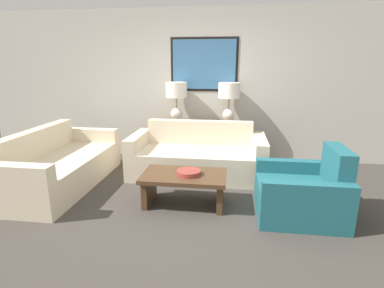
{
  "coord_description": "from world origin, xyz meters",
  "views": [
    {
      "loc": [
        0.52,
        -3.13,
        1.71
      ],
      "look_at": [
        -0.01,
        0.79,
        0.65
      ],
      "focal_mm": 28.0,
      "sensor_mm": 36.0,
      "label": 1
    }
  ],
  "objects_px": {
    "console_table": "(202,142)",
    "table_lamp_right": "(229,96)",
    "table_lamp_left": "(177,95)",
    "couch_by_side": "(59,167)",
    "couch_by_back_wall": "(198,157)",
    "coffee_table": "(184,183)",
    "decorative_bowl": "(189,173)",
    "armchair_near_back_wall": "(303,193)"
  },
  "relations": [
    {
      "from": "console_table",
      "to": "table_lamp_right",
      "type": "bearing_deg",
      "value": 0.0
    },
    {
      "from": "console_table",
      "to": "table_lamp_left",
      "type": "xyz_separation_m",
      "value": [
        -0.46,
        0.0,
        0.82
      ]
    },
    {
      "from": "couch_by_side",
      "to": "table_lamp_left",
      "type": "bearing_deg",
      "value": 43.61
    },
    {
      "from": "couch_by_back_wall",
      "to": "coffee_table",
      "type": "relative_size",
      "value": 2.02
    },
    {
      "from": "couch_by_back_wall",
      "to": "couch_by_side",
      "type": "height_order",
      "value": "same"
    },
    {
      "from": "couch_by_back_wall",
      "to": "table_lamp_right",
      "type": "bearing_deg",
      "value": 56.82
    },
    {
      "from": "decorative_bowl",
      "to": "couch_by_back_wall",
      "type": "bearing_deg",
      "value": 90.96
    },
    {
      "from": "table_lamp_left",
      "to": "table_lamp_right",
      "type": "relative_size",
      "value": 1.0
    },
    {
      "from": "couch_by_side",
      "to": "couch_by_back_wall",
      "type": "bearing_deg",
      "value": 20.01
    },
    {
      "from": "couch_by_back_wall",
      "to": "coffee_table",
      "type": "height_order",
      "value": "couch_by_back_wall"
    },
    {
      "from": "table_lamp_left",
      "to": "couch_by_side",
      "type": "height_order",
      "value": "table_lamp_left"
    },
    {
      "from": "console_table",
      "to": "couch_by_back_wall",
      "type": "xyz_separation_m",
      "value": [
        0.0,
        -0.7,
        -0.08
      ]
    },
    {
      "from": "table_lamp_right",
      "to": "couch_by_side",
      "type": "xyz_separation_m",
      "value": [
        -2.38,
        -1.4,
        -0.9
      ]
    },
    {
      "from": "table_lamp_right",
      "to": "decorative_bowl",
      "type": "distance_m",
      "value": 1.98
    },
    {
      "from": "table_lamp_right",
      "to": "armchair_near_back_wall",
      "type": "bearing_deg",
      "value": -63.79
    },
    {
      "from": "coffee_table",
      "to": "table_lamp_right",
      "type": "bearing_deg",
      "value": 74.31
    },
    {
      "from": "console_table",
      "to": "decorative_bowl",
      "type": "distance_m",
      "value": 1.78
    },
    {
      "from": "console_table",
      "to": "couch_by_back_wall",
      "type": "distance_m",
      "value": 0.7
    },
    {
      "from": "table_lamp_left",
      "to": "table_lamp_right",
      "type": "bearing_deg",
      "value": 0.0
    },
    {
      "from": "armchair_near_back_wall",
      "to": "table_lamp_right",
      "type": "bearing_deg",
      "value": 116.21
    },
    {
      "from": "table_lamp_right",
      "to": "couch_by_back_wall",
      "type": "xyz_separation_m",
      "value": [
        -0.46,
        -0.7,
        -0.9
      ]
    },
    {
      "from": "console_table",
      "to": "armchair_near_back_wall",
      "type": "height_order",
      "value": "armchair_near_back_wall"
    },
    {
      "from": "table_lamp_left",
      "to": "decorative_bowl",
      "type": "bearing_deg",
      "value": -75.1
    },
    {
      "from": "console_table",
      "to": "couch_by_side",
      "type": "height_order",
      "value": "couch_by_side"
    },
    {
      "from": "couch_by_back_wall",
      "to": "armchair_near_back_wall",
      "type": "xyz_separation_m",
      "value": [
        1.36,
        -1.15,
        -0.02
      ]
    },
    {
      "from": "table_lamp_left",
      "to": "couch_by_back_wall",
      "type": "distance_m",
      "value": 1.22
    },
    {
      "from": "coffee_table",
      "to": "decorative_bowl",
      "type": "relative_size",
      "value": 3.51
    },
    {
      "from": "couch_by_side",
      "to": "coffee_table",
      "type": "bearing_deg",
      "value": -11.1
    },
    {
      "from": "console_table",
      "to": "couch_by_back_wall",
      "type": "relative_size",
      "value": 0.67
    },
    {
      "from": "table_lamp_left",
      "to": "couch_by_back_wall",
      "type": "bearing_deg",
      "value": -56.82
    },
    {
      "from": "armchair_near_back_wall",
      "to": "couch_by_back_wall",
      "type": "bearing_deg",
      "value": 139.94
    },
    {
      "from": "table_lamp_right",
      "to": "coffee_table",
      "type": "height_order",
      "value": "table_lamp_right"
    },
    {
      "from": "table_lamp_right",
      "to": "couch_by_side",
      "type": "bearing_deg",
      "value": -149.57
    },
    {
      "from": "console_table",
      "to": "decorative_bowl",
      "type": "relative_size",
      "value": 4.73
    },
    {
      "from": "table_lamp_right",
      "to": "table_lamp_left",
      "type": "bearing_deg",
      "value": 180.0
    },
    {
      "from": "table_lamp_left",
      "to": "armchair_near_back_wall",
      "type": "distance_m",
      "value": 2.75
    },
    {
      "from": "couch_by_back_wall",
      "to": "table_lamp_left",
      "type": "bearing_deg",
      "value": 123.18
    },
    {
      "from": "console_table",
      "to": "coffee_table",
      "type": "relative_size",
      "value": 1.35
    },
    {
      "from": "console_table",
      "to": "armchair_near_back_wall",
      "type": "xyz_separation_m",
      "value": [
        1.36,
        -1.84,
        -0.1
      ]
    },
    {
      "from": "couch_by_back_wall",
      "to": "couch_by_side",
      "type": "xyz_separation_m",
      "value": [
        -1.92,
        -0.7,
        0.0
      ]
    },
    {
      "from": "couch_by_side",
      "to": "armchair_near_back_wall",
      "type": "distance_m",
      "value": 3.31
    },
    {
      "from": "table_lamp_right",
      "to": "decorative_bowl",
      "type": "relative_size",
      "value": 2.32
    }
  ]
}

